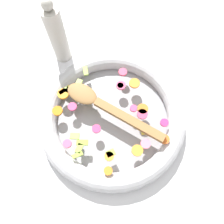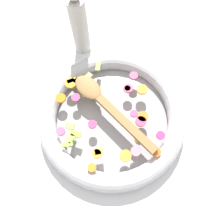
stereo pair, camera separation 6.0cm
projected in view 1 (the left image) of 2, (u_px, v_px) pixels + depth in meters
ground_plane at (112, 118)px, 0.64m from camera, size 4.00×4.00×0.00m
skillet at (112, 116)px, 0.62m from camera, size 0.42×0.42×0.05m
chopped_vegetables at (106, 112)px, 0.59m from camera, size 0.32×0.28×0.01m
wooden_spoon at (104, 106)px, 0.59m from camera, size 0.28×0.17×0.01m
pepper_mill at (57, 35)px, 0.63m from camera, size 0.05×0.05×0.22m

